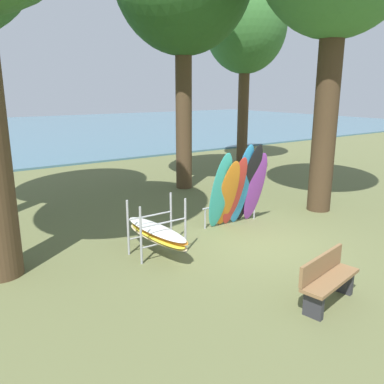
% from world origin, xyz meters
% --- Properties ---
extents(ground_plane, '(80.00, 80.00, 0.00)m').
position_xyz_m(ground_plane, '(0.00, 0.00, 0.00)').
color(ground_plane, '#60663D').
extents(lake_water, '(80.00, 36.00, 0.10)m').
position_xyz_m(lake_water, '(0.00, 30.27, 0.05)').
color(lake_water, '#477084').
rests_on(lake_water, ground).
extents(tree_far_right_back, '(3.74, 3.74, 8.52)m').
position_xyz_m(tree_far_right_back, '(6.69, 8.17, 6.29)').
color(tree_far_right_back, '#4C3823').
rests_on(tree_far_right_back, ground).
extents(leaning_board_pile, '(1.79, 0.91, 2.23)m').
position_xyz_m(leaning_board_pile, '(0.32, 1.15, 1.02)').
color(leaning_board_pile, '#38B2AD').
rests_on(leaning_board_pile, ground).
extents(board_storage_rack, '(1.15, 2.13, 1.25)m').
position_xyz_m(board_storage_rack, '(-2.33, 0.80, 0.50)').
color(board_storage_rack, '#9EA0A5').
rests_on(board_storage_rack, ground).
extents(park_bench, '(1.45, 0.67, 0.85)m').
position_xyz_m(park_bench, '(-1.02, -2.69, 0.45)').
color(park_bench, '#2D2D33').
rests_on(park_bench, ground).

